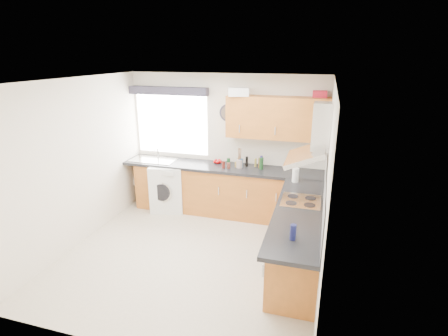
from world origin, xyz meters
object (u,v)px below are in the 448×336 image
(oven, at_px, (299,233))
(washing_machine, at_px, (168,187))
(upper_cabinets, at_px, (277,118))
(extractor_hood, at_px, (314,140))

(oven, height_order, washing_machine, washing_machine)
(washing_machine, bearing_deg, upper_cabinets, -6.63)
(oven, xyz_separation_m, extractor_hood, (0.10, -0.00, 1.34))
(washing_machine, bearing_deg, extractor_hood, -36.14)
(oven, height_order, upper_cabinets, upper_cabinets)
(extractor_hood, relative_size, upper_cabinets, 0.46)
(oven, distance_m, washing_machine, 2.73)
(extractor_hood, bearing_deg, washing_machine, 157.07)
(extractor_hood, xyz_separation_m, washing_machine, (-2.60, 1.10, -1.33))
(oven, xyz_separation_m, upper_cabinets, (-0.55, 1.32, 1.38))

